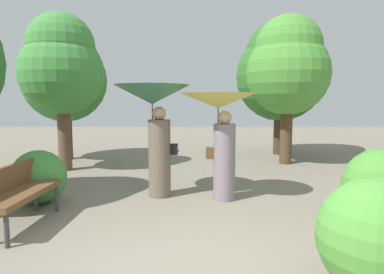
# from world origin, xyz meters

# --- Properties ---
(person_left) EXTENTS (1.34, 1.34, 2.01)m
(person_left) POSITION_xyz_m (-0.66, 2.80, 1.54)
(person_left) COLOR #6B5B4C
(person_left) RESTS_ON ground
(person_right) EXTENTS (1.30, 1.30, 1.86)m
(person_right) POSITION_xyz_m (0.50, 2.61, 1.40)
(person_right) COLOR gray
(person_right) RESTS_ON ground
(park_bench) EXTENTS (0.52, 1.51, 0.83)m
(park_bench) POSITION_xyz_m (-2.36, 1.25, 0.51)
(park_bench) COLOR #38383D
(park_bench) RESTS_ON ground
(tree_near_left) EXTENTS (2.43, 2.43, 3.94)m
(tree_near_left) POSITION_xyz_m (-3.81, 6.73, 2.54)
(tree_near_left) COLOR #42301E
(tree_near_left) RESTS_ON ground
(tree_near_right) EXTENTS (2.83, 2.83, 4.32)m
(tree_near_right) POSITION_xyz_m (2.76, 7.84, 2.73)
(tree_near_right) COLOR #42301E
(tree_near_right) RESTS_ON ground
(tree_mid_left) EXTENTS (2.03, 2.03, 3.87)m
(tree_mid_left) POSITION_xyz_m (-3.22, 5.09, 2.61)
(tree_mid_left) COLOR brown
(tree_mid_left) RESTS_ON ground
(tree_mid_right) EXTENTS (2.26, 2.26, 4.05)m
(tree_mid_right) POSITION_xyz_m (2.55, 6.13, 2.69)
(tree_mid_right) COLOR #4C3823
(tree_mid_right) RESTS_ON ground
(bush_path_left) EXTENTS (1.06, 1.06, 1.06)m
(bush_path_left) POSITION_xyz_m (1.70, -0.33, 0.53)
(bush_path_left) COLOR #4C9338
(bush_path_left) RESTS_ON ground
(bush_path_right) EXTENTS (0.91, 0.91, 0.91)m
(bush_path_right) POSITION_xyz_m (-2.55, 2.31, 0.45)
(bush_path_right) COLOR #428C3D
(bush_path_right) RESTS_ON ground
(bush_behind_bench) EXTENTS (1.08, 1.08, 1.08)m
(bush_behind_bench) POSITION_xyz_m (2.67, 1.42, 0.54)
(bush_behind_bench) COLOR #4C9338
(bush_behind_bench) RESTS_ON ground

